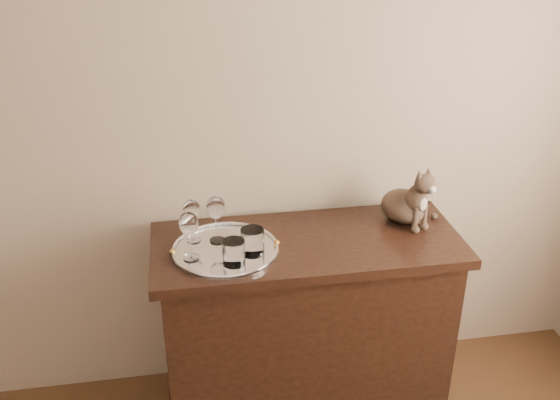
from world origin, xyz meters
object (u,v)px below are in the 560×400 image
(wine_glass_c, at_px, (190,236))
(tumbler_a, at_px, (252,242))
(wine_glass_b, at_px, (216,219))
(tumbler_b, at_px, (234,252))
(wine_glass_a, at_px, (192,220))
(sideboard, at_px, (305,329))
(cat, at_px, (405,192))
(tray, at_px, (225,251))

(wine_glass_c, distance_m, tumbler_a, 0.23)
(wine_glass_b, xyz_separation_m, tumbler_b, (0.05, -0.17, -0.05))
(wine_glass_b, bearing_deg, wine_glass_a, 168.41)
(sideboard, relative_size, cat, 4.57)
(tumbler_a, bearing_deg, wine_glass_a, 148.16)
(tumbler_b, bearing_deg, cat, 17.59)
(tray, xyz_separation_m, wine_glass_b, (-0.02, 0.07, 0.10))
(wine_glass_b, height_order, tumbler_a, wine_glass_b)
(sideboard, relative_size, tray, 3.00)
(wine_glass_c, xyz_separation_m, tumbler_a, (0.23, -0.00, -0.04))
(sideboard, distance_m, tumbler_b, 0.58)
(tray, bearing_deg, tumbler_a, -23.20)
(cat, bearing_deg, tray, 165.98)
(tray, relative_size, cat, 1.52)
(tumbler_b, bearing_deg, wine_glass_b, 105.39)
(wine_glass_b, bearing_deg, tumbler_b, -74.61)
(tray, relative_size, tumbler_a, 4.04)
(wine_glass_c, bearing_deg, wine_glass_a, 83.53)
(tumbler_b, bearing_deg, tumbler_a, 38.57)
(wine_glass_a, relative_size, wine_glass_c, 0.92)
(sideboard, bearing_deg, tumbler_a, -162.10)
(sideboard, distance_m, tumbler_a, 0.54)
(wine_glass_c, relative_size, tumbler_a, 1.91)
(wine_glass_c, height_order, tumbler_b, wine_glass_c)
(wine_glass_c, bearing_deg, tumbler_a, -0.60)
(sideboard, bearing_deg, tumbler_b, -156.14)
(tumbler_a, bearing_deg, wine_glass_b, 137.24)
(wine_glass_b, relative_size, wine_glass_c, 1.00)
(wine_glass_c, distance_m, tumbler_b, 0.17)
(tumbler_b, distance_m, cat, 0.75)
(wine_glass_a, distance_m, cat, 0.85)
(wine_glass_b, distance_m, tumbler_b, 0.19)
(wine_glass_a, distance_m, wine_glass_c, 0.13)
(tray, xyz_separation_m, wine_glass_c, (-0.13, -0.04, 0.10))
(tray, distance_m, cat, 0.76)
(sideboard, bearing_deg, tray, -174.64)
(tumbler_b, bearing_deg, sideboard, 23.86)
(wine_glass_b, height_order, wine_glass_c, same)
(tray, height_order, cat, cat)
(tumbler_a, height_order, tumbler_b, tumbler_a)
(tumbler_b, bearing_deg, tray, 102.67)
(wine_glass_b, bearing_deg, cat, 4.05)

